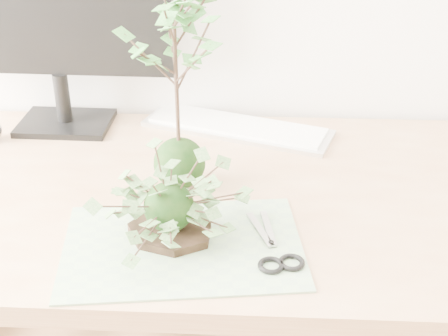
{
  "coord_description": "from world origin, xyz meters",
  "views": [
    {
      "loc": [
        0.05,
        0.19,
        1.37
      ],
      "look_at": [
        0.0,
        1.14,
        0.84
      ],
      "focal_mm": 50.0,
      "sensor_mm": 36.0,
      "label": 1
    }
  ],
  "objects": [
    {
      "name": "desk",
      "position": [
        -0.07,
        1.23,
        0.65
      ],
      "size": [
        1.6,
        0.7,
        0.74
      ],
      "color": "tan",
      "rests_on": "ground_plane"
    },
    {
      "name": "stone_dish",
      "position": [
        -0.09,
        1.07,
        0.75
      ],
      "size": [
        0.19,
        0.19,
        0.01
      ],
      "primitive_type": "cylinder",
      "rotation": [
        0.0,
        0.0,
        -0.31
      ],
      "color": "black",
      "rests_on": "cutting_mat"
    },
    {
      "name": "cutting_mat",
      "position": [
        -0.06,
        1.04,
        0.74
      ],
      "size": [
        0.43,
        0.32,
        0.0
      ],
      "primitive_type": "cube",
      "rotation": [
        0.0,
        0.0,
        0.13
      ],
      "color": "gray",
      "rests_on": "desk"
    },
    {
      "name": "scissors",
      "position": [
        0.09,
        1.01,
        0.75
      ],
      "size": [
        0.09,
        0.18,
        0.01
      ],
      "rotation": [
        0.0,
        0.0,
        0.27
      ],
      "color": "gray",
      "rests_on": "cutting_mat"
    },
    {
      "name": "keyboard",
      "position": [
        0.01,
        1.5,
        0.75
      ],
      "size": [
        0.46,
        0.26,
        0.02
      ],
      "rotation": [
        0.0,
        0.0,
        -0.33
      ],
      "color": "silver",
      "rests_on": "desk"
    },
    {
      "name": "ivy_kokedama",
      "position": [
        -0.09,
        1.07,
        0.84
      ],
      "size": [
        0.26,
        0.26,
        0.17
      ],
      "rotation": [
        0.0,
        0.0,
        -0.08
      ],
      "color": "black",
      "rests_on": "stone_dish"
    },
    {
      "name": "maple_kokedama",
      "position": [
        -0.09,
        1.24,
        1.03
      ],
      "size": [
        0.29,
        0.29,
        0.42
      ],
      "rotation": [
        0.0,
        0.0,
        -0.38
      ],
      "color": "black",
      "rests_on": "desk"
    },
    {
      "name": "monitor",
      "position": [
        -0.39,
        1.51,
        1.01
      ],
      "size": [
        0.53,
        0.16,
        0.46
      ],
      "rotation": [
        0.0,
        0.0,
        -0.02
      ],
      "color": "black",
      "rests_on": "desk"
    }
  ]
}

